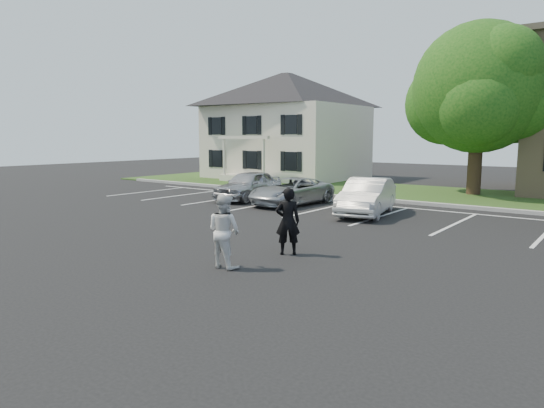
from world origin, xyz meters
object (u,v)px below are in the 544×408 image
object	(u,v)px
house	(286,126)
man_black_suit	(288,221)
man_white_shirt	(224,231)
car_white_sedan	(367,197)
tree	(481,91)
car_silver_west	(249,185)
car_silver_minivan	(291,191)

from	to	relation	value
house	man_black_suit	world-z (taller)	house
man_white_shirt	car_white_sedan	world-z (taller)	man_white_shirt
tree	car_white_sedan	distance (m)	10.45
tree	car_silver_west	xyz separation A→B (m)	(-8.34, -8.51, -4.64)
tree	man_white_shirt	xyz separation A→B (m)	(-0.90, -18.34, -4.48)
tree	car_silver_west	distance (m)	12.79
car_silver_minivan	man_black_suit	bearing A→B (deg)	-51.27
house	tree	world-z (taller)	tree
house	car_silver_minivan	size ratio (longest dim) A/B	2.35
house	car_silver_west	size ratio (longest dim) A/B	2.47
man_white_shirt	car_silver_west	world-z (taller)	man_white_shirt
car_silver_west	car_silver_minivan	world-z (taller)	car_silver_west
house	car_white_sedan	world-z (taller)	house
man_black_suit	car_silver_minivan	world-z (taller)	man_black_suit
car_silver_west	car_white_sedan	bearing A→B (deg)	-11.71
house	tree	distance (m)	14.43
man_black_suit	car_white_sedan	bearing A→B (deg)	-120.11
man_black_suit	car_white_sedan	xyz separation A→B (m)	(-1.28, 7.21, -0.16)
house	car_white_sedan	bearing A→B (deg)	-44.01
house	car_silver_minivan	bearing A→B (deg)	-53.67
tree	man_white_shirt	size ratio (longest dim) A/B	5.08
man_black_suit	tree	bearing A→B (deg)	-131.75
car_silver_west	car_white_sedan	size ratio (longest dim) A/B	0.96
car_silver_minivan	car_white_sedan	xyz separation A→B (m)	(3.98, -0.54, 0.10)
tree	man_white_shirt	bearing A→B (deg)	-92.82
man_black_suit	house	bearing A→B (deg)	-94.74
man_black_suit	car_silver_minivan	distance (m)	9.37
car_silver_west	car_white_sedan	world-z (taller)	car_white_sedan
man_white_shirt	car_silver_minivan	size ratio (longest dim) A/B	0.40
tree	man_black_suit	bearing A→B (deg)	-91.54
house	car_white_sedan	size ratio (longest dim) A/B	2.38
man_white_shirt	car_silver_minivan	distance (m)	10.80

